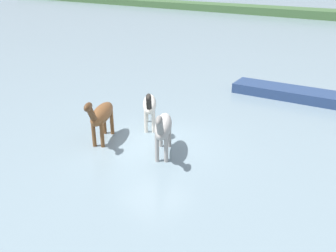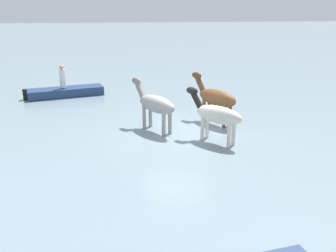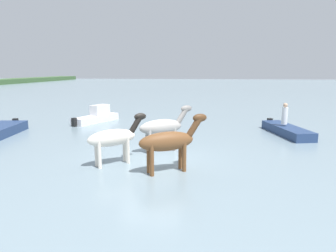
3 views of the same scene
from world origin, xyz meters
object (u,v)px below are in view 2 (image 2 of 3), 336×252
object	(u,v)px
horse_dark_mare	(216,115)
boat_motor_center	(66,93)
horse_gray_outer	(155,104)
person_watcher_seated	(62,77)
horse_rear_stallion	(215,97)

from	to	relation	value
horse_dark_mare	boat_motor_center	distance (m)	10.23
horse_gray_outer	boat_motor_center	distance (m)	7.76
boat_motor_center	horse_dark_mare	bearing A→B (deg)	-64.94
horse_gray_outer	person_watcher_seated	world-z (taller)	horse_gray_outer
horse_rear_stallion	boat_motor_center	size ratio (longest dim) A/B	0.57
person_watcher_seated	boat_motor_center	bearing A→B (deg)	-117.37
horse_gray_outer	person_watcher_seated	xyz separation A→B (m)	(4.42, -6.23, 0.02)
boat_motor_center	person_watcher_seated	size ratio (longest dim) A/B	3.62
boat_motor_center	person_watcher_seated	world-z (taller)	person_watcher_seated
horse_dark_mare	person_watcher_seated	bearing A→B (deg)	-1.11
horse_dark_mare	horse_rear_stallion	distance (m)	2.25
horse_gray_outer	person_watcher_seated	distance (m)	7.64
horse_rear_stallion	boat_motor_center	distance (m)	9.09
horse_gray_outer	boat_motor_center	world-z (taller)	horse_gray_outer
horse_rear_stallion	person_watcher_seated	bearing A→B (deg)	21.52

